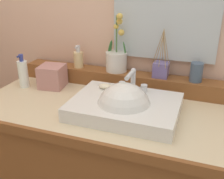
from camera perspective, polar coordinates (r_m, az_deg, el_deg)
vanity_cabinet at (r=1.58m, az=-1.61°, el=-17.83°), size 1.22×0.64×0.90m
back_ledge at (r=1.52m, az=1.62°, el=2.22°), size 1.14×0.11×0.08m
sink_basin at (r=1.23m, az=2.60°, el=-3.96°), size 0.48×0.35×0.27m
soap_bar at (r=1.34m, az=-1.36°, el=0.67°), size 0.07×0.04×0.02m
potted_plant at (r=1.50m, az=0.96°, el=6.67°), size 0.12×0.12×0.32m
soap_dispenser at (r=1.58m, az=-7.06°, el=6.42°), size 0.06×0.06×0.13m
tumbler_cup at (r=1.42m, az=17.27°, el=3.47°), size 0.06×0.06×0.10m
reed_diffuser at (r=1.45m, az=10.24°, el=4.24°), size 0.09×0.10×0.25m
lotion_bottle at (r=1.58m, az=-18.14°, el=3.26°), size 0.05×0.06×0.19m
tissue_box at (r=1.54m, az=-12.40°, el=2.71°), size 0.14×0.14×0.12m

